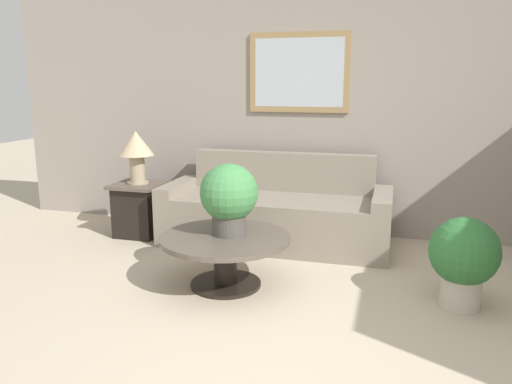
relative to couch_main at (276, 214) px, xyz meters
name	(u,v)px	position (x,y,z in m)	size (l,w,h in m)	color
ground_plane	(307,365)	(0.71, -2.19, -0.30)	(20.00, 20.00, 0.00)	#BCAD93
wall_back	(354,113)	(0.70, 0.54, 1.01)	(8.00, 0.09, 2.60)	gray
couch_main	(276,214)	(0.00, 0.00, 0.00)	(2.29, 0.87, 0.90)	gray
coffee_table	(225,249)	(-0.13, -1.20, 0.00)	(1.04, 1.04, 0.42)	black
side_table	(139,209)	(-1.48, -0.13, -0.01)	(0.51, 0.51, 0.57)	black
table_lamp	(136,148)	(-1.48, -0.13, 0.64)	(0.37, 0.37, 0.56)	tan
potted_plant_on_table	(229,196)	(-0.11, -1.15, 0.43)	(0.47, 0.47, 0.58)	#4C4742
potted_plant_floor	(464,257)	(1.66, -1.11, 0.08)	(0.50, 0.50, 0.68)	beige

